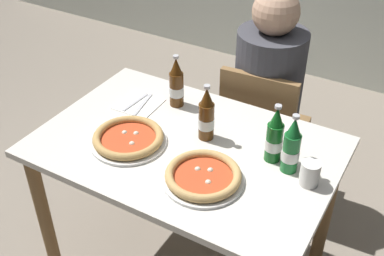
{
  "coord_description": "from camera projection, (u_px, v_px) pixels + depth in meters",
  "views": [
    {
      "loc": [
        0.79,
        -1.31,
        1.93
      ],
      "look_at": [
        0.0,
        0.05,
        0.8
      ],
      "focal_mm": 44.78,
      "sensor_mm": 36.0,
      "label": 1
    }
  ],
  "objects": [
    {
      "name": "pizza_margherita_near",
      "position": [
        128.0,
        139.0,
        1.93
      ],
      "size": [
        0.31,
        0.31,
        0.04
      ],
      "color": "white",
      "rests_on": "dining_table_main"
    },
    {
      "name": "beer_bottle_extra",
      "position": [
        274.0,
        137.0,
        1.8
      ],
      "size": [
        0.07,
        0.07,
        0.25
      ],
      "color": "#14591E",
      "rests_on": "dining_table_main"
    },
    {
      "name": "pizza_marinara_far",
      "position": [
        203.0,
        176.0,
        1.74
      ],
      "size": [
        0.3,
        0.3,
        0.04
      ],
      "color": "white",
      "rests_on": "dining_table_main"
    },
    {
      "name": "chair_behind_table",
      "position": [
        261.0,
        129.0,
        2.48
      ],
      "size": [
        0.43,
        0.43,
        0.85
      ],
      "rotation": [
        0.0,
        0.0,
        3.21
      ],
      "color": "olive",
      "rests_on": "ground_plane"
    },
    {
      "name": "dining_table_main",
      "position": [
        186.0,
        166.0,
        2.0
      ],
      "size": [
        1.2,
        0.8,
        0.75
      ],
      "color": "silver",
      "rests_on": "ground_plane"
    },
    {
      "name": "beer_bottle_right",
      "position": [
        206.0,
        116.0,
        1.91
      ],
      "size": [
        0.07,
        0.07,
        0.25
      ],
      "color": "#512D0F",
      "rests_on": "dining_table_main"
    },
    {
      "name": "diner_seated",
      "position": [
        266.0,
        107.0,
        2.46
      ],
      "size": [
        0.34,
        0.34,
        1.21
      ],
      "color": "#2D3342",
      "rests_on": "ground_plane"
    },
    {
      "name": "beer_bottle_center",
      "position": [
        176.0,
        85.0,
        2.12
      ],
      "size": [
        0.07,
        0.07,
        0.25
      ],
      "color": "#512D0F",
      "rests_on": "dining_table_main"
    },
    {
      "name": "napkin_with_cutlery",
      "position": [
        139.0,
        104.0,
        2.17
      ],
      "size": [
        0.19,
        0.19,
        0.01
      ],
      "color": "white",
      "rests_on": "dining_table_main"
    },
    {
      "name": "paper_cup",
      "position": [
        310.0,
        173.0,
        1.72
      ],
      "size": [
        0.07,
        0.07,
        0.09
      ],
      "primitive_type": "cylinder",
      "color": "white",
      "rests_on": "dining_table_main"
    },
    {
      "name": "beer_bottle_left",
      "position": [
        291.0,
        148.0,
        1.75
      ],
      "size": [
        0.07,
        0.07,
        0.25
      ],
      "color": "#196B2D",
      "rests_on": "dining_table_main"
    }
  ]
}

